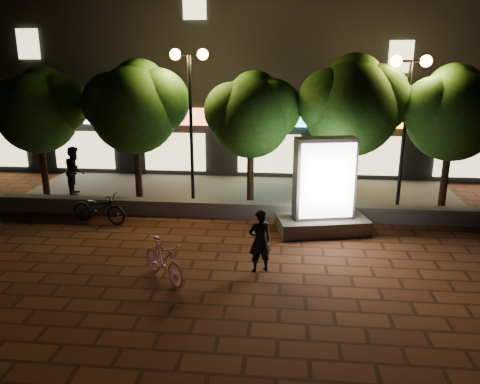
# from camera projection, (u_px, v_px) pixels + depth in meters

# --- Properties ---
(ground) EXTENTS (80.00, 80.00, 0.00)m
(ground) POSITION_uv_depth(u_px,v_px,m) (212.00, 270.00, 11.55)
(ground) COLOR #532C1A
(ground) RESTS_ON ground
(retaining_wall) EXTENTS (16.00, 0.45, 0.50)m
(retaining_wall) POSITION_uv_depth(u_px,v_px,m) (231.00, 209.00, 15.31)
(retaining_wall) COLOR #605E59
(retaining_wall) RESTS_ON ground
(sidewalk) EXTENTS (16.00, 5.00, 0.08)m
(sidewalk) POSITION_uv_depth(u_px,v_px,m) (239.00, 194.00, 17.75)
(sidewalk) COLOR #605E59
(sidewalk) RESTS_ON ground
(building_block) EXTENTS (28.00, 8.12, 11.30)m
(building_block) POSITION_uv_depth(u_px,v_px,m) (253.00, 56.00, 22.57)
(building_block) COLOR black
(building_block) RESTS_ON ground
(tree_far_left) EXTENTS (3.36, 2.80, 4.63)m
(tree_far_left) POSITION_uv_depth(u_px,v_px,m) (39.00, 108.00, 16.53)
(tree_far_left) COLOR black
(tree_far_left) RESTS_ON sidewalk
(tree_left) EXTENTS (3.60, 3.00, 4.89)m
(tree_left) POSITION_uv_depth(u_px,v_px,m) (136.00, 104.00, 16.15)
(tree_left) COLOR black
(tree_left) RESTS_ON sidewalk
(tree_mid) EXTENTS (3.24, 2.70, 4.50)m
(tree_mid) POSITION_uv_depth(u_px,v_px,m) (252.00, 112.00, 15.82)
(tree_mid) COLOR black
(tree_mid) RESTS_ON sidewalk
(tree_right) EXTENTS (3.72, 3.10, 5.07)m
(tree_right) POSITION_uv_depth(u_px,v_px,m) (353.00, 103.00, 15.41)
(tree_right) COLOR black
(tree_right) RESTS_ON sidewalk
(tree_far_right) EXTENTS (3.48, 2.90, 4.76)m
(tree_far_right) POSITION_uv_depth(u_px,v_px,m) (454.00, 110.00, 15.15)
(tree_far_right) COLOR black
(tree_far_right) RESTS_ON sidewalk
(street_lamp_left) EXTENTS (1.26, 0.36, 5.18)m
(street_lamp_left) POSITION_uv_depth(u_px,v_px,m) (190.00, 88.00, 15.54)
(street_lamp_left) COLOR black
(street_lamp_left) RESTS_ON sidewalk
(street_lamp_right) EXTENTS (1.26, 0.36, 4.98)m
(street_lamp_right) POSITION_uv_depth(u_px,v_px,m) (408.00, 93.00, 14.91)
(street_lamp_right) COLOR black
(street_lamp_right) RESTS_ON sidewalk
(ad_kiosk) EXTENTS (2.83, 1.85, 2.83)m
(ad_kiosk) POSITION_uv_depth(u_px,v_px,m) (323.00, 195.00, 13.77)
(ad_kiosk) COLOR #605E59
(ad_kiosk) RESTS_ON ground
(scooter_pink) EXTENTS (1.50, 1.51, 1.00)m
(scooter_pink) POSITION_uv_depth(u_px,v_px,m) (164.00, 260.00, 10.90)
(scooter_pink) COLOR #EF93CA
(scooter_pink) RESTS_ON ground
(rider) EXTENTS (0.68, 0.58, 1.57)m
(rider) POSITION_uv_depth(u_px,v_px,m) (260.00, 241.00, 11.29)
(rider) COLOR black
(rider) RESTS_ON ground
(scooter_parked) EXTENTS (1.94, 1.02, 0.97)m
(scooter_parked) POSITION_uv_depth(u_px,v_px,m) (99.00, 208.00, 14.67)
(scooter_parked) COLOR black
(scooter_parked) RESTS_ON ground
(pedestrian) EXTENTS (0.89, 1.02, 1.79)m
(pedestrian) POSITION_uv_depth(u_px,v_px,m) (75.00, 170.00, 17.38)
(pedestrian) COLOR black
(pedestrian) RESTS_ON sidewalk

